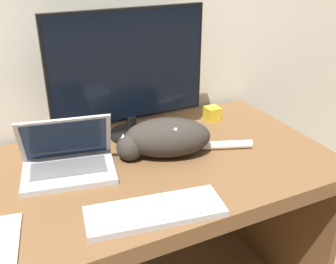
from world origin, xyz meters
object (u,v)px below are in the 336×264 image
Objects in this scene: external_keyboard at (155,211)px; cat at (165,137)px; laptop at (68,161)px; monitor at (129,73)px.

external_keyboard is 0.83× the size of cat.
cat is at bearing 5.14° from laptop.
laptop is 0.67× the size of cat.
external_keyboard is at bearing -103.54° from monitor.
monitor is 0.41m from laptop.
monitor is 1.47× the size of external_keyboard.
monitor is at bearing 40.85° from laptop.
laptop reaches higher than external_keyboard.
laptop is 0.81× the size of external_keyboard.
laptop reaches higher than cat.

